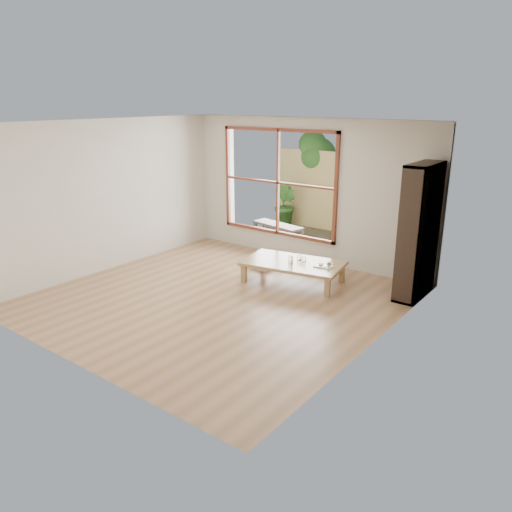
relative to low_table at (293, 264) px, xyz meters
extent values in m
plane|color=tan|center=(-0.51, -1.27, -0.31)|extent=(5.00, 5.00, 0.00)
cube|color=tan|center=(0.00, 0.00, 0.02)|extent=(1.75, 1.18, 0.05)
cube|color=tan|center=(-0.64, -0.50, -0.16)|extent=(0.09, 0.09, 0.30)
cube|color=tan|center=(-0.78, 0.23, -0.16)|extent=(0.09, 0.09, 0.30)
cube|color=tan|center=(0.78, -0.23, -0.16)|extent=(0.09, 0.09, 0.30)
cube|color=tan|center=(0.64, 0.50, -0.16)|extent=(0.09, 0.09, 0.30)
cube|color=white|center=(-0.89, 0.45, -0.27)|extent=(0.69, 0.69, 0.09)
cube|color=#30241A|center=(1.80, 0.63, 0.71)|extent=(0.33, 0.92, 2.04)
cylinder|color=silver|center=(0.02, -0.11, 0.11)|extent=(0.07, 0.07, 0.14)
cylinder|color=silver|center=(0.14, 0.10, 0.09)|extent=(0.06, 0.06, 0.09)
cylinder|color=silver|center=(0.03, 0.14, 0.09)|extent=(0.07, 0.07, 0.10)
cylinder|color=silver|center=(-0.06, 0.03, 0.08)|extent=(0.06, 0.06, 0.07)
cube|color=white|center=(0.53, 0.08, 0.05)|extent=(0.28, 0.21, 0.02)
sphere|color=#4B7830|center=(0.60, 0.12, 0.09)|extent=(0.07, 0.07, 0.07)
cube|color=#E25C35|center=(0.50, 0.04, 0.07)|extent=(0.05, 0.04, 0.02)
cube|color=beige|center=(0.46, 0.11, 0.07)|extent=(0.06, 0.05, 0.02)
cylinder|color=silver|center=(0.56, 0.02, 0.07)|extent=(0.16, 0.02, 0.01)
cube|color=#352E26|center=(-1.11, 2.29, -0.31)|extent=(2.80, 2.00, 0.05)
cube|color=#30241A|center=(-1.56, 1.80, 0.07)|extent=(1.23, 0.56, 0.05)
cube|color=#30241A|center=(-2.13, 1.77, -0.12)|extent=(0.07, 0.07, 0.33)
cube|color=#30241A|center=(-2.08, 2.03, -0.12)|extent=(0.07, 0.07, 0.33)
cube|color=#30241A|center=(-1.04, 1.57, -0.12)|extent=(0.07, 0.07, 0.33)
cube|color=#30241A|center=(-0.99, 1.83, -0.12)|extent=(0.07, 0.07, 0.33)
cube|color=tan|center=(-1.11, 3.29, 0.59)|extent=(2.80, 0.06, 1.80)
imported|color=#346324|center=(-0.15, 3.11, 0.19)|extent=(1.07, 1.01, 0.95)
imported|color=#346324|center=(-2.13, 2.93, 0.24)|extent=(0.72, 0.66, 1.05)
cylinder|color=#4C3D2D|center=(-1.81, 3.59, 0.49)|extent=(0.14, 0.14, 1.60)
sphere|color=#346324|center=(-1.69, 3.59, 1.34)|extent=(0.84, 0.84, 0.84)
sphere|color=#346324|center=(-1.96, 3.67, 1.14)|extent=(0.70, 0.70, 0.70)
sphere|color=#346324|center=(-1.78, 3.49, 1.59)|extent=(0.64, 0.64, 0.64)
camera|label=1|loc=(4.21, -6.58, 2.62)|focal=35.00mm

